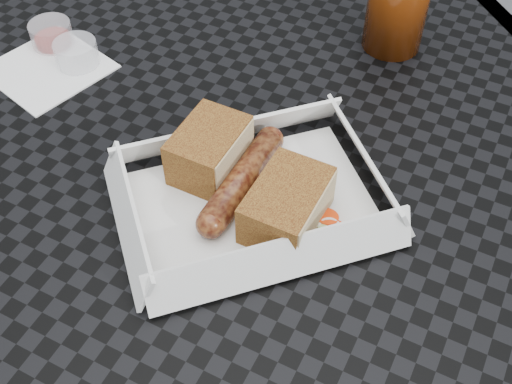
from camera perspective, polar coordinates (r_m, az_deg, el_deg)
patio_table at (r=0.72m, az=-0.84°, el=-0.67°), size 0.80×0.80×0.74m
food_tray at (r=0.61m, az=-0.29°, el=-1.05°), size 0.22×0.15×0.00m
bratwurst at (r=0.61m, az=-1.24°, el=1.13°), size 0.11×0.11×0.03m
bread_near at (r=0.63m, az=-4.17°, el=3.72°), size 0.10×0.10×0.05m
bread_far at (r=0.58m, az=2.73°, el=-1.16°), size 0.10×0.10×0.05m
veg_garnish at (r=0.59m, az=5.67°, el=-3.51°), size 0.03×0.03×0.00m
napkin at (r=0.80m, az=-17.97°, el=10.39°), size 0.16×0.16×0.00m
condiment_cup_sauce at (r=0.83m, az=-17.72°, el=13.18°), size 0.05×0.05×0.03m
condiment_cup_empty at (r=0.79m, az=-15.66°, el=11.75°), size 0.05×0.05×0.03m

